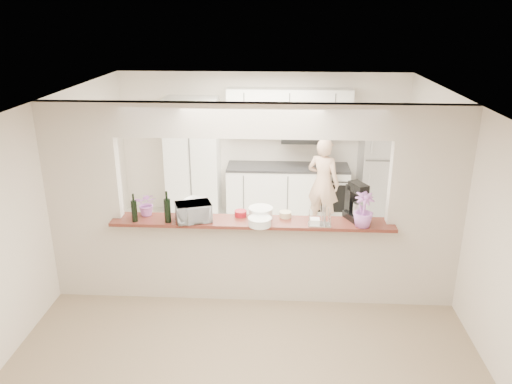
# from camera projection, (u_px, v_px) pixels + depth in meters

# --- Properties ---
(floor) EXTENTS (6.00, 6.00, 0.00)m
(floor) POSITION_uv_depth(u_px,v_px,m) (253.00, 297.00, 6.42)
(floor) COLOR #9E896B
(floor) RESTS_ON ground
(tile_overlay) EXTENTS (5.00, 2.90, 0.01)m
(tile_overlay) POSITION_uv_depth(u_px,v_px,m) (259.00, 244.00, 7.87)
(tile_overlay) COLOR beige
(tile_overlay) RESTS_ON floor
(partition) EXTENTS (5.00, 0.15, 2.50)m
(partition) POSITION_uv_depth(u_px,v_px,m) (252.00, 188.00, 5.91)
(partition) COLOR beige
(partition) RESTS_ON floor
(bar_counter) EXTENTS (3.40, 0.38, 1.09)m
(bar_counter) POSITION_uv_depth(u_px,v_px,m) (252.00, 257.00, 6.22)
(bar_counter) COLOR beige
(bar_counter) RESTS_ON floor
(kitchen_cabinets) EXTENTS (3.15, 0.62, 2.25)m
(kitchen_cabinets) POSITION_uv_depth(u_px,v_px,m) (251.00, 163.00, 8.65)
(kitchen_cabinets) COLOR white
(kitchen_cabinets) RESTS_ON floor
(refrigerator) EXTENTS (0.75, 0.70, 1.70)m
(refrigerator) POSITION_uv_depth(u_px,v_px,m) (382.00, 173.00, 8.51)
(refrigerator) COLOR silver
(refrigerator) RESTS_ON floor
(flower_left) EXTENTS (0.27, 0.24, 0.30)m
(flower_left) POSITION_uv_depth(u_px,v_px,m) (147.00, 204.00, 6.11)
(flower_left) COLOR #DB74C1
(flower_left) RESTS_ON bar_counter
(wine_bottle_a) EXTENTS (0.07, 0.07, 0.35)m
(wine_bottle_a) POSITION_uv_depth(u_px,v_px,m) (134.00, 211.00, 5.93)
(wine_bottle_a) COLOR black
(wine_bottle_a) RESTS_ON bar_counter
(wine_bottle_b) EXTENTS (0.08, 0.08, 0.39)m
(wine_bottle_b) POSITION_uv_depth(u_px,v_px,m) (167.00, 210.00, 5.91)
(wine_bottle_b) COLOR black
(wine_bottle_b) RESTS_ON bar_counter
(toaster_oven) EXTENTS (0.48, 0.40, 0.23)m
(toaster_oven) POSITION_uv_depth(u_px,v_px,m) (193.00, 212.00, 5.95)
(toaster_oven) COLOR #BCBBC0
(toaster_oven) RESTS_ON bar_counter
(serving_bowls) EXTENTS (0.37, 0.37, 0.21)m
(serving_bowls) POSITION_uv_depth(u_px,v_px,m) (196.00, 208.00, 6.09)
(serving_bowls) COLOR white
(serving_bowls) RESTS_ON bar_counter
(plate_stack_a) EXTENTS (0.30, 0.30, 0.13)m
(plate_stack_a) POSITION_uv_depth(u_px,v_px,m) (261.00, 213.00, 6.05)
(plate_stack_a) COLOR white
(plate_stack_a) RESTS_ON bar_counter
(plate_stack_b) EXTENTS (0.28, 0.28, 0.10)m
(plate_stack_b) POSITION_uv_depth(u_px,v_px,m) (260.00, 221.00, 5.85)
(plate_stack_b) COLOR white
(plate_stack_b) RESTS_ON bar_counter
(red_bowl) EXTENTS (0.15, 0.15, 0.07)m
(red_bowl) POSITION_uv_depth(u_px,v_px,m) (241.00, 213.00, 6.12)
(red_bowl) COLOR maroon
(red_bowl) RESTS_ON bar_counter
(tan_bowl) EXTENTS (0.15, 0.15, 0.07)m
(tan_bowl) POSITION_uv_depth(u_px,v_px,m) (285.00, 214.00, 6.09)
(tan_bowl) COLOR #CBBB8F
(tan_bowl) RESTS_ON bar_counter
(utensil_caddy) EXTENTS (0.27, 0.16, 0.25)m
(utensil_caddy) POSITION_uv_depth(u_px,v_px,m) (320.00, 217.00, 5.83)
(utensil_caddy) COLOR silver
(utensil_caddy) RESTS_ON bar_counter
(stand_mixer) EXTENTS (0.31, 0.37, 0.47)m
(stand_mixer) POSITION_uv_depth(u_px,v_px,m) (356.00, 203.00, 5.97)
(stand_mixer) COLOR black
(stand_mixer) RESTS_ON bar_counter
(flower_right) EXTENTS (0.30, 0.30, 0.42)m
(flower_right) POSITION_uv_depth(u_px,v_px,m) (364.00, 210.00, 5.77)
(flower_right) COLOR #B460B1
(flower_right) RESTS_ON bar_counter
(person) EXTENTS (0.67, 0.59, 1.53)m
(person) POSITION_uv_depth(u_px,v_px,m) (323.00, 184.00, 8.26)
(person) COLOR #DAAC8D
(person) RESTS_ON floor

